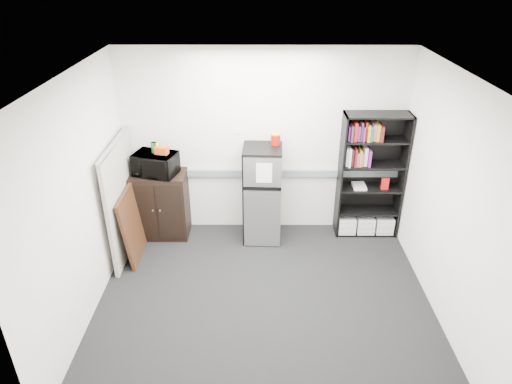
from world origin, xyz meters
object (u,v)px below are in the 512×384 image
cubicle_partition (122,199)px  refrigerator (262,194)px  cabinet (160,205)px  bookshelf (370,177)px  microwave (156,164)px

cubicle_partition → refrigerator: (1.88, 0.34, -0.10)m
cubicle_partition → cabinet: size_ratio=1.64×
bookshelf → cabinet: size_ratio=1.87×
bookshelf → microwave: size_ratio=3.23×
cabinet → refrigerator: (1.48, -0.08, 0.21)m
bookshelf → cubicle_partition: (-3.43, -0.49, -0.10)m
microwave → cabinet: bearing=105.1°
cubicle_partition → cabinet: cubicle_partition is taller
cabinet → refrigerator: refrigerator is taller
cabinet → cubicle_partition: bearing=-133.5°
cabinet → refrigerator: bearing=-3.1°
cubicle_partition → microwave: size_ratio=2.83×
bookshelf → refrigerator: size_ratio=1.31×
cabinet → microwave: microwave is taller
cubicle_partition → refrigerator: size_ratio=1.14×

